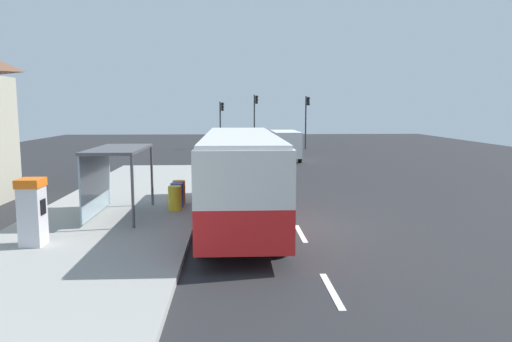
% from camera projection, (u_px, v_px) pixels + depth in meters
% --- Properties ---
extents(ground_plane, '(56.00, 92.00, 0.04)m').
position_uv_depth(ground_plane, '(264.00, 173.00, 30.67)').
color(ground_plane, '#262628').
extents(sidewalk_platform, '(6.20, 30.00, 0.18)m').
position_uv_depth(sidewalk_platform, '(118.00, 213.00, 18.46)').
color(sidewalk_platform, '#999993').
rests_on(sidewalk_platform, ground).
extents(lane_stripe_seg_0, '(0.16, 2.20, 0.01)m').
position_uv_depth(lane_stripe_seg_0, '(332.00, 291.00, 10.87)').
color(lane_stripe_seg_0, silver).
rests_on(lane_stripe_seg_0, ground).
extents(lane_stripe_seg_1, '(0.16, 2.20, 0.01)m').
position_uv_depth(lane_stripe_seg_1, '(301.00, 233.00, 15.82)').
color(lane_stripe_seg_1, silver).
rests_on(lane_stripe_seg_1, ground).
extents(lane_stripe_seg_2, '(0.16, 2.20, 0.01)m').
position_uv_depth(lane_stripe_seg_2, '(284.00, 204.00, 20.77)').
color(lane_stripe_seg_2, silver).
rests_on(lane_stripe_seg_2, ground).
extents(lane_stripe_seg_3, '(0.16, 2.20, 0.01)m').
position_uv_depth(lane_stripe_seg_3, '(274.00, 185.00, 25.73)').
color(lane_stripe_seg_3, silver).
rests_on(lane_stripe_seg_3, ground).
extents(lane_stripe_seg_4, '(0.16, 2.20, 0.01)m').
position_uv_depth(lane_stripe_seg_4, '(268.00, 173.00, 30.68)').
color(lane_stripe_seg_4, silver).
rests_on(lane_stripe_seg_4, ground).
extents(lane_stripe_seg_5, '(0.16, 2.20, 0.01)m').
position_uv_depth(lane_stripe_seg_5, '(263.00, 164.00, 35.63)').
color(lane_stripe_seg_5, silver).
rests_on(lane_stripe_seg_5, ground).
extents(lane_stripe_seg_6, '(0.16, 2.20, 0.01)m').
position_uv_depth(lane_stripe_seg_6, '(259.00, 157.00, 40.58)').
color(lane_stripe_seg_6, silver).
rests_on(lane_stripe_seg_6, ground).
extents(lane_stripe_seg_7, '(0.16, 2.20, 0.01)m').
position_uv_depth(lane_stripe_seg_7, '(256.00, 152.00, 45.53)').
color(lane_stripe_seg_7, silver).
rests_on(lane_stripe_seg_7, ground).
extents(bus, '(2.57, 11.02, 3.21)m').
position_uv_depth(bus, '(240.00, 172.00, 17.02)').
color(bus, red).
rests_on(bus, ground).
extents(white_van, '(2.07, 5.22, 2.30)m').
position_uv_depth(white_van, '(285.00, 143.00, 38.18)').
color(white_van, white).
rests_on(white_van, ground).
extents(sedan_near, '(2.03, 4.49, 1.52)m').
position_uv_depth(sedan_near, '(272.00, 139.00, 52.51)').
color(sedan_near, '#A51919').
rests_on(sedan_near, ground).
extents(sedan_far, '(1.87, 4.42, 1.52)m').
position_uv_depth(sedan_far, '(278.00, 143.00, 45.58)').
color(sedan_far, '#195933').
rests_on(sedan_far, ground).
extents(ticket_machine, '(0.66, 0.76, 1.94)m').
position_uv_depth(ticket_machine, '(32.00, 211.00, 13.75)').
color(ticket_machine, silver).
rests_on(ticket_machine, sidewalk_platform).
extents(recycling_bin_yellow, '(0.52, 0.52, 0.95)m').
position_uv_depth(recycling_bin_yellow, '(175.00, 198.00, 18.50)').
color(recycling_bin_yellow, yellow).
rests_on(recycling_bin_yellow, sidewalk_platform).
extents(recycling_bin_blue, '(0.52, 0.52, 0.95)m').
position_uv_depth(recycling_bin_blue, '(177.00, 195.00, 19.19)').
color(recycling_bin_blue, blue).
rests_on(recycling_bin_blue, sidewalk_platform).
extents(recycling_bin_orange, '(0.52, 0.52, 0.95)m').
position_uv_depth(recycling_bin_orange, '(179.00, 192.00, 19.89)').
color(recycling_bin_orange, orange).
rests_on(recycling_bin_orange, sidewalk_platform).
extents(traffic_light_near_side, '(0.49, 0.28, 5.30)m').
position_uv_depth(traffic_light_near_side, '(307.00, 114.00, 48.22)').
color(traffic_light_near_side, '#2D2D2D').
rests_on(traffic_light_near_side, ground).
extents(traffic_light_far_side, '(0.49, 0.28, 4.75)m').
position_uv_depth(traffic_light_far_side, '(221.00, 117.00, 48.64)').
color(traffic_light_far_side, '#2D2D2D').
rests_on(traffic_light_far_side, ground).
extents(traffic_light_median, '(0.49, 0.28, 5.47)m').
position_uv_depth(traffic_light_median, '(255.00, 113.00, 49.54)').
color(traffic_light_median, '#2D2D2D').
rests_on(traffic_light_median, ground).
extents(bus_shelter, '(1.80, 4.00, 2.50)m').
position_uv_depth(bus_shelter, '(110.00, 164.00, 17.45)').
color(bus_shelter, '#4C4C51').
rests_on(bus_shelter, sidewalk_platform).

